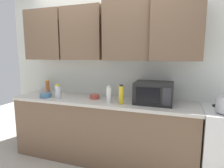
% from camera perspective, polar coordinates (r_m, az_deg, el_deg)
% --- Properties ---
extents(wall_back_with_cabinets, '(3.47, 0.50, 2.60)m').
position_cam_1_polar(wall_back_with_cabinets, '(2.84, -1.62, 9.86)').
color(wall_back_with_cabinets, silver).
rests_on(wall_back_with_cabinets, ground_plane).
extents(counter_run, '(2.60, 0.63, 0.90)m').
position_cam_1_polar(counter_run, '(2.84, -3.19, -13.47)').
color(counter_run, brown).
rests_on(counter_run, ground_plane).
extents(microwave, '(0.48, 0.37, 0.28)m').
position_cam_1_polar(microwave, '(2.50, 12.37, -2.60)').
color(microwave, black).
rests_on(microwave, counter_run).
extents(bottle_spice_jar, '(0.06, 0.06, 0.21)m').
position_cam_1_polar(bottle_spice_jar, '(3.34, -18.77, -0.68)').
color(bottle_spice_jar, '#BC6638').
rests_on(bottle_spice_jar, counter_run).
extents(bottle_clear_tall, '(0.08, 0.08, 0.20)m').
position_cam_1_polar(bottle_clear_tall, '(2.87, -15.91, -2.18)').
color(bottle_clear_tall, silver).
rests_on(bottle_clear_tall, counter_run).
extents(bottle_white_jar, '(0.06, 0.06, 0.22)m').
position_cam_1_polar(bottle_white_jar, '(2.49, -0.95, -3.26)').
color(bottle_white_jar, white).
rests_on(bottle_white_jar, counter_run).
extents(bottle_yellow_mustard, '(0.07, 0.07, 0.25)m').
position_cam_1_polar(bottle_yellow_mustard, '(2.43, 2.79, -3.20)').
color(bottle_yellow_mustard, gold).
rests_on(bottle_yellow_mustard, counter_run).
extents(bowl_ceramic_small, '(0.14, 0.14, 0.06)m').
position_cam_1_polar(bowl_ceramic_small, '(2.75, -5.25, -3.77)').
color(bowl_ceramic_small, '#B24C3D').
rests_on(bowl_ceramic_small, counter_run).
extents(bowl_mixing_large, '(0.17, 0.17, 0.07)m').
position_cam_1_polar(bowl_mixing_large, '(2.98, -19.24, -3.17)').
color(bowl_mixing_large, teal).
rests_on(bowl_mixing_large, counter_run).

